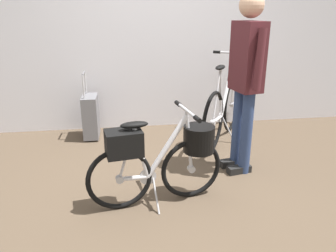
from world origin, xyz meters
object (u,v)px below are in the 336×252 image
display_bike_left (223,110)px  visitor_near_wall (246,74)px  rolling_suitcase (91,116)px  folding_bike_foreground (162,155)px

display_bike_left → visitor_near_wall: visitor_near_wall is taller
display_bike_left → rolling_suitcase: display_bike_left is taller
display_bike_left → visitor_near_wall: 0.98m
folding_bike_foreground → display_bike_left: bearing=54.5°
display_bike_left → rolling_suitcase: bearing=168.5°
folding_bike_foreground → rolling_suitcase: 1.76m
display_bike_left → visitor_near_wall: bearing=-94.3°
folding_bike_foreground → rolling_suitcase: rolling_suitcase is taller
display_bike_left → visitor_near_wall: (-0.06, -0.79, 0.58)m
display_bike_left → rolling_suitcase: (-1.60, 0.33, -0.11)m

